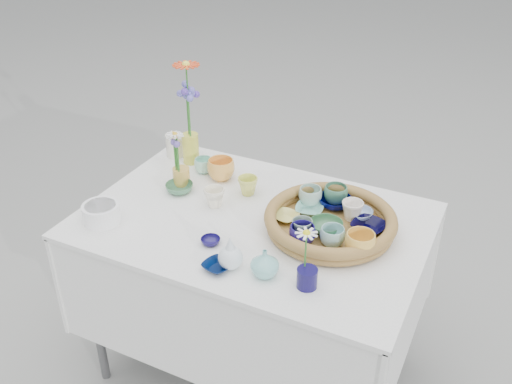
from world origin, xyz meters
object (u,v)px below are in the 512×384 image
at_px(wicker_tray, 330,222).
at_px(tall_vase_yellow, 191,148).
at_px(bud_vase_seafoam, 265,263).
at_px(display_table, 254,364).

height_order(wicker_tray, tall_vase_yellow, tall_vase_yellow).
bearing_deg(bud_vase_seafoam, display_table, 122.44).
bearing_deg(tall_vase_yellow, wicker_tray, -18.07).
bearing_deg(display_table, tall_vase_yellow, 147.29).
relative_size(bud_vase_seafoam, tall_vase_yellow, 0.72).
distance_m(wicker_tray, tall_vase_yellow, 0.77).
relative_size(wicker_tray, tall_vase_yellow, 3.54).
relative_size(wicker_tray, bud_vase_seafoam, 4.91).
relative_size(display_table, tall_vase_yellow, 9.42).
bearing_deg(wicker_tray, display_table, -169.88).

